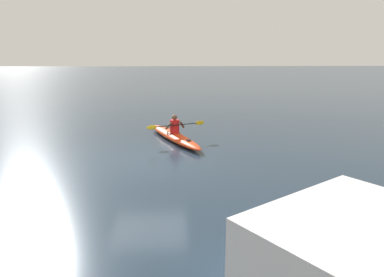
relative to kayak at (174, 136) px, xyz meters
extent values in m
plane|color=#1E2D3D|center=(0.81, 2.80, -0.16)|extent=(160.00, 160.00, 0.00)
ellipsoid|color=red|center=(0.00, 0.00, 0.00)|extent=(2.45, 4.52, 0.32)
torus|color=black|center=(0.02, -0.05, 0.14)|extent=(0.76, 0.76, 0.04)
cylinder|color=black|center=(-0.56, 1.28, 0.15)|extent=(0.18, 0.18, 0.02)
cylinder|color=red|center=(-0.03, 0.07, 0.42)|extent=(0.37, 0.37, 0.52)
sphere|color=brown|center=(-0.03, 0.07, 0.79)|extent=(0.21, 0.21, 0.21)
cylinder|color=black|center=(-0.11, 0.26, 0.51)|extent=(1.88, 0.85, 0.03)
ellipsoid|color=gold|center=(-1.05, -0.15, 0.51)|extent=(0.38, 0.20, 0.17)
ellipsoid|color=gold|center=(0.82, 0.67, 0.51)|extent=(0.38, 0.20, 0.17)
cylinder|color=brown|center=(-0.32, 0.03, 0.48)|extent=(0.24, 0.27, 0.34)
cylinder|color=brown|center=(0.20, 0.26, 0.48)|extent=(0.32, 0.15, 0.34)
camera|label=1|loc=(-0.21, 13.84, 3.28)|focal=33.14mm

